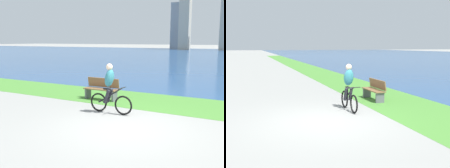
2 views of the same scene
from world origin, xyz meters
TOP-DOWN VIEW (x-y plane):
  - ground_plane at (0.00, 0.00)m, footprint 300.00×300.00m
  - grass_strip_bayside at (0.00, 3.64)m, footprint 120.00×3.12m
  - cyclist_lead at (-1.19, 1.21)m, footprint 1.62×0.52m
  - bench_far_along_path at (-2.59, 2.93)m, footprint 1.50×0.47m

SIDE VIEW (x-z plane):
  - ground_plane at x=0.00m, z-range 0.00..0.00m
  - grass_strip_bayside at x=0.00m, z-range 0.00..0.01m
  - bench_far_along_path at x=-2.59m, z-range 0.00..0.90m
  - cyclist_lead at x=-1.19m, z-range -0.01..1.69m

